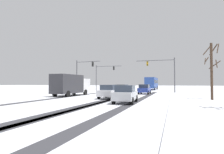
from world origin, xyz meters
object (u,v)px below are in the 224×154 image
object	(u,v)px
car_blue_lead	(144,89)
car_white_third	(109,92)
traffic_signal_near_right	(163,69)
box_truck_delivery	(71,84)
bus_oncoming	(152,83)
traffic_signal_near_left	(83,70)
traffic_signal_far_left	(103,73)
bare_tree_sidewalk_mid	(212,68)
car_yellow_cab_second	(122,90)
car_silver_fourth	(126,94)

from	to	relation	value
car_blue_lead	car_white_third	distance (m)	11.00
traffic_signal_near_right	box_truck_delivery	bearing A→B (deg)	-136.29
bus_oncoming	traffic_signal_near_left	bearing A→B (deg)	-120.11
traffic_signal_far_left	bare_tree_sidewalk_mid	xyz separation A→B (m)	(20.80, -21.04, -1.03)
bare_tree_sidewalk_mid	bus_oncoming	bearing A→B (deg)	107.76
traffic_signal_near_left	car_yellow_cab_second	xyz separation A→B (m)	(9.99, -6.94, -3.57)
bus_oncoming	bare_tree_sidewalk_mid	distance (m)	32.12
traffic_signal_far_left	bus_oncoming	world-z (taller)	traffic_signal_far_left
bus_oncoming	bare_tree_sidewalk_mid	size ratio (longest dim) A/B	1.77
traffic_signal_far_left	box_truck_delivery	bearing A→B (deg)	-82.17
car_silver_fourth	traffic_signal_far_left	bearing A→B (deg)	115.12
traffic_signal_near_right	traffic_signal_far_left	xyz separation A→B (m)	(-15.08, 8.19, -0.02)
car_yellow_cab_second	car_silver_fourth	bearing A→B (deg)	-72.50
bus_oncoming	box_truck_delivery	size ratio (longest dim) A/B	1.47
traffic_signal_near_right	bus_oncoming	xyz separation A→B (m)	(-4.06, 17.71, -2.50)
car_white_third	bare_tree_sidewalk_mid	bearing A→B (deg)	8.72
box_truck_delivery	bus_oncoming	bearing A→B (deg)	74.34
traffic_signal_near_left	car_silver_fourth	world-z (taller)	traffic_signal_near_left
traffic_signal_near_right	traffic_signal_near_left	size ratio (longest dim) A/B	1.09
car_yellow_cab_second	traffic_signal_near_left	bearing A→B (deg)	145.20
box_truck_delivery	car_yellow_cab_second	bearing A→B (deg)	22.40
car_blue_lead	car_silver_fourth	size ratio (longest dim) A/B	0.98
car_blue_lead	bare_tree_sidewalk_mid	bearing A→B (deg)	-46.01
car_yellow_cab_second	traffic_signal_near_right	bearing A→B (deg)	58.39
traffic_signal_far_left	car_yellow_cab_second	size ratio (longest dim) A/B	1.63
car_blue_lead	bus_oncoming	xyz separation A→B (m)	(-1.13, 21.60, 1.18)
car_blue_lead	bus_oncoming	size ratio (longest dim) A/B	0.37
traffic_signal_near_right	bus_oncoming	world-z (taller)	traffic_signal_near_right
car_yellow_cab_second	car_white_third	size ratio (longest dim) A/B	0.99
car_yellow_cab_second	box_truck_delivery	bearing A→B (deg)	-157.60
bare_tree_sidewalk_mid	car_white_third	bearing A→B (deg)	-171.28
car_silver_fourth	car_yellow_cab_second	bearing A→B (deg)	107.50
traffic_signal_near_right	traffic_signal_near_left	xyz separation A→B (m)	(-15.52, -2.05, -0.10)
car_silver_fourth	bus_oncoming	xyz separation A→B (m)	(-1.61, 36.46, 1.18)
car_blue_lead	bare_tree_sidewalk_mid	size ratio (longest dim) A/B	0.66
traffic_signal_far_left	bare_tree_sidewalk_mid	distance (m)	29.60
car_silver_fourth	bare_tree_sidewalk_mid	bearing A→B (deg)	35.81
car_blue_lead	bus_oncoming	bearing A→B (deg)	93.01
car_white_third	box_truck_delivery	xyz separation A→B (m)	(-6.80, 2.79, 0.82)
car_blue_lead	box_truck_delivery	distance (m)	12.31
traffic_signal_near_left	bus_oncoming	distance (m)	22.96
traffic_signal_near_left	bare_tree_sidewalk_mid	size ratio (longest dim) A/B	1.05
car_white_third	bus_oncoming	bearing A→B (deg)	87.40
bus_oncoming	box_truck_delivery	bearing A→B (deg)	-105.66
traffic_signal_far_left	car_yellow_cab_second	distance (m)	19.99
traffic_signal_near_left	car_silver_fourth	distance (m)	21.50
car_silver_fourth	bare_tree_sidewalk_mid	distance (m)	10.42
car_yellow_cab_second	bus_oncoming	distance (m)	26.76
traffic_signal_far_left	box_truck_delivery	xyz separation A→B (m)	(2.75, -19.98, -2.83)
car_blue_lead	box_truck_delivery	xyz separation A→B (m)	(-9.40, -7.90, 0.82)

